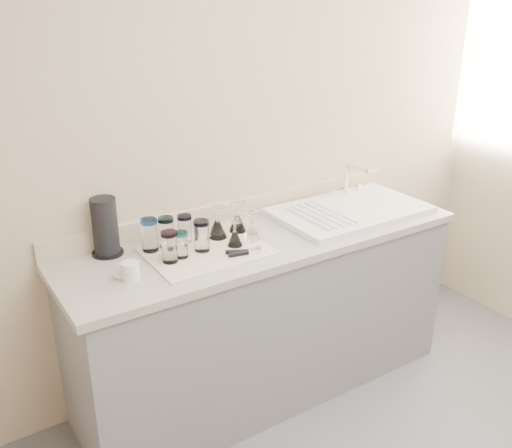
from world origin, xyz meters
TOP-DOWN VIEW (x-y plane):
  - room_envelope at (0.00, 0.00)m, footprint 3.54×3.50m
  - counter_unit at (0.00, 1.20)m, footprint 2.06×0.62m
  - sink_unit at (0.55, 1.20)m, footprint 0.82×0.50m
  - dish_towel at (-0.33, 1.20)m, footprint 0.55×0.42m
  - tumbler_teal at (-0.55, 1.33)m, footprint 0.08×0.08m
  - tumbler_cyan at (-0.47, 1.33)m, footprint 0.07×0.07m
  - tumbler_purple at (-0.37, 1.33)m, footprint 0.07×0.07m
  - tumbler_magenta at (-0.52, 1.18)m, footprint 0.07×0.07m
  - tumbler_blue at (-0.46, 1.19)m, footprint 0.06×0.06m
  - tumbler_lavender at (-0.35, 1.20)m, footprint 0.07×0.07m
  - goblet_back_left at (-0.22, 1.29)m, footprint 0.09×0.09m
  - goblet_back_right at (-0.09, 1.31)m, footprint 0.09×0.09m
  - goblet_front_left at (-0.19, 1.17)m, footprint 0.07×0.07m
  - goblet_front_right at (-0.09, 1.18)m, footprint 0.08×0.08m
  - goblet_extra at (-0.19, 1.34)m, footprint 0.07×0.07m
  - can_opener at (-0.21, 1.06)m, footprint 0.16×0.09m
  - white_mug at (-0.73, 1.13)m, footprint 0.12×0.10m
  - paper_towel_roll at (-0.73, 1.42)m, footprint 0.14×0.14m

SIDE VIEW (x-z plane):
  - counter_unit at x=0.00m, z-range 0.00..0.90m
  - dish_towel at x=-0.33m, z-range 0.90..0.91m
  - can_opener at x=-0.21m, z-range 0.91..0.93m
  - sink_unit at x=0.55m, z-range 0.81..1.03m
  - white_mug at x=-0.73m, z-range 0.90..0.98m
  - goblet_front_left at x=-0.19m, z-range 0.89..1.02m
  - goblet_extra at x=-0.19m, z-range 0.89..1.02m
  - goblet_front_right at x=-0.09m, z-range 0.88..1.03m
  - goblet_back_right at x=-0.09m, z-range 0.88..1.04m
  - goblet_back_left at x=-0.22m, z-range 0.88..1.04m
  - tumbler_blue at x=-0.46m, z-range 0.91..1.03m
  - tumbler_purple at x=-0.37m, z-range 0.91..1.04m
  - tumbler_magenta at x=-0.52m, z-range 0.91..1.05m
  - tumbler_cyan at x=-0.47m, z-range 0.91..1.06m
  - tumbler_lavender at x=-0.35m, z-range 0.91..1.06m
  - tumbler_teal at x=-0.55m, z-range 0.91..1.06m
  - paper_towel_roll at x=-0.73m, z-range 0.90..1.17m
  - room_envelope at x=0.00m, z-range 0.30..2.82m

